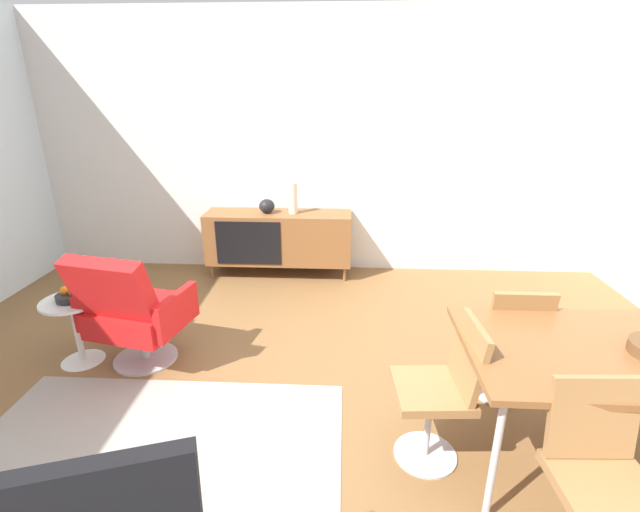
# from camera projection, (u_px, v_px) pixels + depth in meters

# --- Properties ---
(ground_plane) EXTENTS (8.32, 8.32, 0.00)m
(ground_plane) POSITION_uv_depth(u_px,v_px,m) (301.00, 407.00, 3.00)
(ground_plane) COLOR brown
(wall_back) EXTENTS (6.80, 0.12, 2.80)m
(wall_back) POSITION_uv_depth(u_px,v_px,m) (321.00, 147.00, 4.95)
(wall_back) COLOR silver
(wall_back) RESTS_ON ground_plane
(sideboard) EXTENTS (1.60, 0.45, 0.72)m
(sideboard) POSITION_uv_depth(u_px,v_px,m) (279.00, 237.00, 5.02)
(sideboard) COLOR brown
(sideboard) RESTS_ON ground_plane
(vase_cobalt) EXTENTS (0.17, 0.17, 0.15)m
(vase_cobalt) POSITION_uv_depth(u_px,v_px,m) (267.00, 206.00, 4.90)
(vase_cobalt) COLOR black
(vase_cobalt) RESTS_ON sideboard
(vase_sculptural_dark) EXTENTS (0.10, 0.10, 0.34)m
(vase_sculptural_dark) POSITION_uv_depth(u_px,v_px,m) (293.00, 198.00, 4.86)
(vase_sculptural_dark) COLOR beige
(vase_sculptural_dark) RESTS_ON sideboard
(dining_table) EXTENTS (1.60, 0.90, 0.74)m
(dining_table) POSITION_uv_depth(u_px,v_px,m) (622.00, 356.00, 2.32)
(dining_table) COLOR brown
(dining_table) RESTS_ON ground_plane
(dining_chair_near_window) EXTENTS (0.45, 0.43, 0.86)m
(dining_chair_near_window) POSITION_uv_depth(u_px,v_px,m) (443.00, 387.00, 2.44)
(dining_chair_near_window) COLOR #9E7042
(dining_chair_near_window) RESTS_ON ground_plane
(dining_chair_back_left) EXTENTS (0.40, 0.42, 0.86)m
(dining_chair_back_left) POSITION_uv_depth(u_px,v_px,m) (509.00, 337.00, 2.94)
(dining_chair_back_left) COLOR #9E7042
(dining_chair_back_left) RESTS_ON ground_plane
(dining_chair_front_left) EXTENTS (0.42, 0.44, 0.86)m
(dining_chair_front_left) POSITION_uv_depth(u_px,v_px,m) (599.00, 474.00, 1.89)
(dining_chair_front_left) COLOR #9E7042
(dining_chair_front_left) RESTS_ON ground_plane
(lounge_chair_red) EXTENTS (0.81, 0.77, 0.95)m
(lounge_chair_red) POSITION_uv_depth(u_px,v_px,m) (132.00, 309.00, 3.31)
(lounge_chair_red) COLOR red
(lounge_chair_red) RESTS_ON ground_plane
(side_table_round) EXTENTS (0.44, 0.44, 0.52)m
(side_table_round) POSITION_uv_depth(u_px,v_px,m) (76.00, 324.00, 3.41)
(side_table_round) COLOR white
(side_table_round) RESTS_ON ground_plane
(fruit_bowl) EXTENTS (0.20, 0.20, 0.11)m
(fruit_bowl) POSITION_uv_depth(u_px,v_px,m) (70.00, 296.00, 3.33)
(fruit_bowl) COLOR #262628
(fruit_bowl) RESTS_ON side_table_round
(area_rug) EXTENTS (2.20, 1.70, 0.01)m
(area_rug) POSITION_uv_depth(u_px,v_px,m) (140.00, 475.00, 2.46)
(area_rug) COLOR gray
(area_rug) RESTS_ON ground_plane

